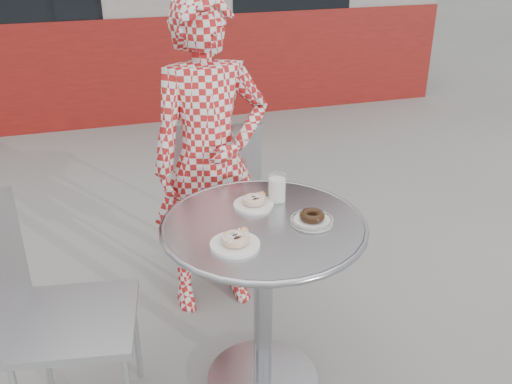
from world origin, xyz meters
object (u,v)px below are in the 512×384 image
object	(u,v)px
plate_far	(254,202)
milk_cup	(277,189)
bistro_table	(263,266)
seated_person	(210,162)
plate_near	(235,241)
chair_left	(78,360)
plate_checker	(312,219)
chair_far	(219,222)

from	to	relation	value
plate_far	milk_cup	size ratio (longest dim) A/B	1.38
bistro_table	milk_cup	xyz separation A→B (m)	(0.11, 0.16, 0.25)
seated_person	plate_far	size ratio (longest dim) A/B	9.73
plate_near	seated_person	bearing A→B (deg)	83.73
plate_near	milk_cup	bearing A→B (deg)	49.03
bistro_table	plate_far	world-z (taller)	plate_far
chair_left	plate_checker	size ratio (longest dim) A/B	5.66
plate_checker	milk_cup	distance (m)	0.22
plate_far	plate_checker	world-z (taller)	same
milk_cup	plate_near	bearing A→B (deg)	-130.97
bistro_table	seated_person	size ratio (longest dim) A/B	0.51
milk_cup	plate_far	bearing A→B (deg)	-171.95
chair_far	milk_cup	xyz separation A→B (m)	(0.07, -0.79, 0.56)
chair_left	plate_far	distance (m)	0.92
chair_far	chair_left	xyz separation A→B (m)	(-0.78, -0.91, 0.00)
chair_far	seated_person	bearing A→B (deg)	84.56
plate_far	plate_near	bearing A→B (deg)	-118.68
bistro_table	milk_cup	world-z (taller)	milk_cup
bistro_table	plate_far	size ratio (longest dim) A/B	4.96
plate_near	milk_cup	distance (m)	0.38
chair_left	seated_person	xyz separation A→B (m)	(0.68, 0.63, 0.49)
plate_near	bistro_table	bearing A→B (deg)	41.31
bistro_table	plate_checker	bearing A→B (deg)	-14.36
plate_checker	chair_far	bearing A→B (deg)	97.75
bistro_table	chair_far	world-z (taller)	chair_far
milk_cup	seated_person	bearing A→B (deg)	107.92
seated_person	chair_far	bearing A→B (deg)	67.25
chair_far	seated_person	distance (m)	0.58
plate_near	plate_checker	world-z (taller)	plate_near
plate_checker	chair_left	bearing A→B (deg)	175.13
bistro_table	plate_checker	size ratio (longest dim) A/B	4.79
plate_far	plate_checker	size ratio (longest dim) A/B	0.97
milk_cup	bistro_table	bearing A→B (deg)	-123.35
seated_person	plate_near	xyz separation A→B (m)	(-0.09, -0.79, 0.03)
plate_far	bistro_table	bearing A→B (deg)	-92.38
seated_person	milk_cup	distance (m)	0.53
plate_near	plate_checker	bearing A→B (deg)	14.23
chair_far	plate_checker	world-z (taller)	chair_far
seated_person	plate_near	size ratio (longest dim) A/B	8.87
bistro_table	plate_far	distance (m)	0.26
plate_far	milk_cup	bearing A→B (deg)	8.05
chair_left	plate_near	distance (m)	0.81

